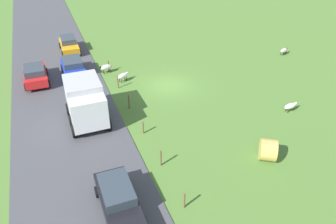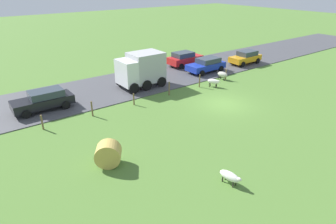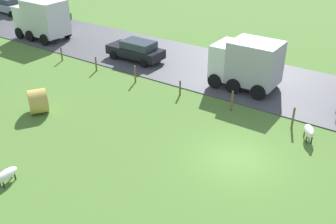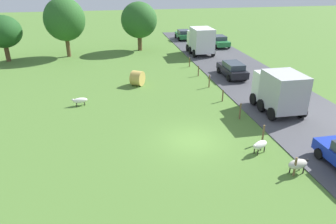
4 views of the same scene
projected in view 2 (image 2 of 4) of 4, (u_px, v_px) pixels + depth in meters
The scene contains 17 objects.
ground_plane at pixel (224, 104), 24.64m from camera, with size 160.00×160.00×0.00m, color #517A33.
road_strip at pixel (160, 77), 31.41m from camera, with size 8.00×80.00×0.06m, color #47474C.
sheep_0 at pixel (222, 74), 30.35m from camera, with size 1.31×0.71×0.84m.
sheep_2 at pixel (213, 82), 28.29m from camera, with size 1.27×0.94×0.79m.
sheep_3 at pixel (230, 176), 14.88m from camera, with size 1.31×0.59×0.67m.
hay_bale_0 at pixel (108, 154), 16.29m from camera, with size 1.43×1.43×1.02m, color tan.
fence_post_0 at pixel (226, 75), 30.24m from camera, with size 0.12×0.12×1.13m, color brown.
fence_post_1 at pixel (200, 81), 28.21m from camera, with size 0.12×0.12×1.27m, color brown.
fence_post_2 at pixel (169, 89), 26.21m from camera, with size 0.12×0.12×1.28m, color brown.
fence_post_3 at pixel (134, 99), 24.27m from camera, with size 0.12×0.12×1.01m, color brown.
fence_post_4 at pixel (92, 109), 22.23m from camera, with size 0.12×0.12×1.20m, color brown.
fence_post_5 at pixel (42, 122), 20.26m from camera, with size 0.12×0.12×1.09m, color brown.
truck_0 at pixel (141, 69), 27.84m from camera, with size 2.77×4.27×3.22m.
car_0 at pixel (206, 65), 32.71m from camera, with size 2.15×4.49×1.53m.
car_2 at pixel (185, 58), 35.01m from camera, with size 2.15×4.20×1.65m.
car_4 at pixel (44, 100), 23.16m from camera, with size 2.04×4.58×1.56m.
car_6 at pixel (246, 57), 35.84m from camera, with size 1.95×4.24×1.54m.
Camera 2 is at (-15.39, 17.34, 9.59)m, focal length 31.35 mm.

